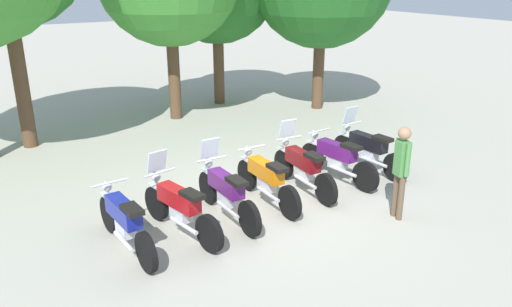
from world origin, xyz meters
name	(u,v)px	position (x,y,z in m)	size (l,w,h in m)	color
ground_plane	(269,204)	(0.00, 0.00, 0.00)	(80.00, 80.00, 0.00)	#ADA899
motorcycle_0	(125,221)	(-2.89, -0.20, 0.50)	(0.62, 2.19, 0.99)	black
motorcycle_1	(179,206)	(-1.93, -0.18, 0.52)	(0.71, 2.16, 1.37)	black
motorcycle_2	(226,191)	(-0.96, -0.05, 0.52)	(0.62, 2.19, 1.37)	black
motorcycle_3	(266,179)	(0.00, 0.12, 0.50)	(0.62, 2.19, 0.99)	black
motorcycle_4	(303,166)	(0.96, 0.25, 0.52)	(0.62, 2.19, 1.37)	black
motorcycle_5	(337,158)	(1.91, 0.30, 0.50)	(0.62, 2.19, 0.99)	black
motorcycle_6	(368,149)	(2.88, 0.38, 0.52)	(0.62, 2.19, 1.37)	black
person_0	(401,166)	(1.71, -1.67, 1.03)	(0.27, 0.41, 1.74)	brown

